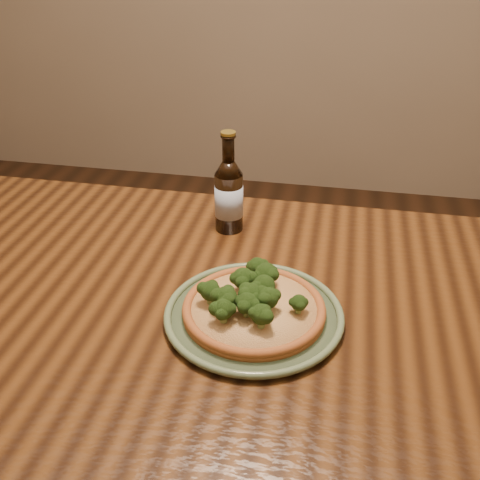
% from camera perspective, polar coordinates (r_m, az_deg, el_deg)
% --- Properties ---
extents(table, '(1.60, 0.90, 0.75)m').
position_cam_1_polar(table, '(1.18, -5.16, -9.28)').
color(table, '#4A280F').
rests_on(table, ground).
extents(plate, '(0.33, 0.33, 0.02)m').
position_cam_1_polar(plate, '(1.05, 1.42, -7.58)').
color(plate, '#5D714E').
rests_on(plate, table).
extents(pizza, '(0.27, 0.27, 0.07)m').
position_cam_1_polar(pizza, '(1.04, 1.33, -6.63)').
color(pizza, '#A05524').
rests_on(pizza, plate).
extents(beer_bottle, '(0.07, 0.07, 0.24)m').
position_cam_1_polar(beer_bottle, '(1.30, -1.14, 4.61)').
color(beer_bottle, black).
rests_on(beer_bottle, table).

